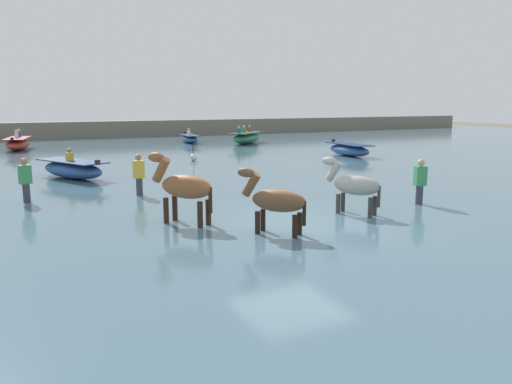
{
  "coord_description": "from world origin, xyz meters",
  "views": [
    {
      "loc": [
        -5.93,
        -9.99,
        3.21
      ],
      "look_at": [
        -0.07,
        1.73,
        0.84
      ],
      "focal_mm": 35.12,
      "sensor_mm": 36.0,
      "label": 1
    }
  ],
  "objects_px": {
    "person_wading_mid": "(420,186)",
    "boat_far_inshore": "(73,169)",
    "horse_flank_chestnut": "(184,189)",
    "person_wading_close": "(139,178)",
    "boat_mid_outer": "(190,139)",
    "boat_mid_channel": "(349,150)",
    "boat_near_port": "(18,144)",
    "horse_trailing_bay": "(276,202)",
    "horse_lead_grey": "(354,187)",
    "channel_buoy": "(193,157)",
    "person_onlooker_right": "(26,184)",
    "boat_distant_east": "(246,138)"
  },
  "relations": [
    {
      "from": "horse_lead_grey",
      "to": "channel_buoy",
      "type": "distance_m",
      "value": 13.17
    },
    {
      "from": "horse_lead_grey",
      "to": "horse_trailing_bay",
      "type": "distance_m",
      "value": 2.89
    },
    {
      "from": "horse_lead_grey",
      "to": "boat_near_port",
      "type": "xyz_separation_m",
      "value": [
        -7.29,
        23.4,
        -0.35
      ]
    },
    {
      "from": "boat_distant_east",
      "to": "person_wading_close",
      "type": "relative_size",
      "value": 2.23
    },
    {
      "from": "person_wading_close",
      "to": "boat_mid_outer",
      "type": "bearing_deg",
      "value": 66.54
    },
    {
      "from": "horse_lead_grey",
      "to": "boat_mid_outer",
      "type": "distance_m",
      "value": 24.18
    },
    {
      "from": "horse_trailing_bay",
      "to": "boat_mid_channel",
      "type": "distance_m",
      "value": 16.87
    },
    {
      "from": "horse_flank_chestnut",
      "to": "channel_buoy",
      "type": "height_order",
      "value": "horse_flank_chestnut"
    },
    {
      "from": "boat_distant_east",
      "to": "channel_buoy",
      "type": "height_order",
      "value": "boat_distant_east"
    },
    {
      "from": "person_wading_close",
      "to": "boat_mid_channel",
      "type": "bearing_deg",
      "value": 26.65
    },
    {
      "from": "horse_trailing_bay",
      "to": "horse_flank_chestnut",
      "type": "distance_m",
      "value": 2.35
    },
    {
      "from": "person_wading_mid",
      "to": "channel_buoy",
      "type": "xyz_separation_m",
      "value": [
        -2.16,
        12.97,
        -0.34
      ]
    },
    {
      "from": "boat_mid_outer",
      "to": "boat_far_inshore",
      "type": "distance_m",
      "value": 17.02
    },
    {
      "from": "channel_buoy",
      "to": "horse_trailing_bay",
      "type": "bearing_deg",
      "value": -102.33
    },
    {
      "from": "person_wading_close",
      "to": "boat_near_port",
      "type": "bearing_deg",
      "value": 99.26
    },
    {
      "from": "boat_mid_channel",
      "to": "person_wading_mid",
      "type": "height_order",
      "value": "person_wading_mid"
    },
    {
      "from": "boat_mid_outer",
      "to": "boat_distant_east",
      "type": "bearing_deg",
      "value": -37.07
    },
    {
      "from": "boat_mid_channel",
      "to": "boat_near_port",
      "type": "relative_size",
      "value": 0.89
    },
    {
      "from": "person_wading_close",
      "to": "channel_buoy",
      "type": "relative_size",
      "value": 2.05
    },
    {
      "from": "horse_flank_chestnut",
      "to": "person_wading_close",
      "type": "xyz_separation_m",
      "value": [
        -0.07,
        4.17,
        -0.32
      ]
    },
    {
      "from": "horse_flank_chestnut",
      "to": "boat_near_port",
      "type": "xyz_separation_m",
      "value": [
        -3.04,
        22.43,
        -0.48
      ]
    },
    {
      "from": "horse_trailing_bay",
      "to": "person_onlooker_right",
      "type": "height_order",
      "value": "horse_trailing_bay"
    },
    {
      "from": "horse_trailing_bay",
      "to": "boat_mid_outer",
      "type": "relative_size",
      "value": 0.57
    },
    {
      "from": "horse_flank_chestnut",
      "to": "person_onlooker_right",
      "type": "distance_m",
      "value": 5.6
    },
    {
      "from": "person_onlooker_right",
      "to": "boat_far_inshore",
      "type": "bearing_deg",
      "value": 67.49
    },
    {
      "from": "person_onlooker_right",
      "to": "channel_buoy",
      "type": "distance_m",
      "value": 10.93
    },
    {
      "from": "horse_flank_chestnut",
      "to": "boat_mid_channel",
      "type": "height_order",
      "value": "horse_flank_chestnut"
    },
    {
      "from": "boat_mid_channel",
      "to": "person_wading_close",
      "type": "xyz_separation_m",
      "value": [
        -12.91,
        -6.48,
        0.2
      ]
    },
    {
      "from": "boat_near_port",
      "to": "horse_trailing_bay",
      "type": "bearing_deg",
      "value": -79.43
    },
    {
      "from": "horse_lead_grey",
      "to": "boat_distant_east",
      "type": "xyz_separation_m",
      "value": [
        7.11,
        21.38,
        -0.32
      ]
    },
    {
      "from": "boat_far_inshore",
      "to": "person_wading_close",
      "type": "xyz_separation_m",
      "value": [
        1.42,
        -4.65,
        0.18
      ]
    },
    {
      "from": "horse_flank_chestnut",
      "to": "boat_far_inshore",
      "type": "bearing_deg",
      "value": 99.56
    },
    {
      "from": "boat_distant_east",
      "to": "person_onlooker_right",
      "type": "relative_size",
      "value": 2.23
    },
    {
      "from": "person_onlooker_right",
      "to": "channel_buoy",
      "type": "xyz_separation_m",
      "value": [
        7.8,
        7.65,
        -0.34
      ]
    },
    {
      "from": "horse_flank_chestnut",
      "to": "person_wading_mid",
      "type": "height_order",
      "value": "horse_flank_chestnut"
    },
    {
      "from": "boat_far_inshore",
      "to": "person_onlooker_right",
      "type": "height_order",
      "value": "person_onlooker_right"
    },
    {
      "from": "channel_buoy",
      "to": "boat_distant_east",
      "type": "bearing_deg",
      "value": 50.33
    },
    {
      "from": "boat_far_inshore",
      "to": "horse_lead_grey",
      "type": "bearing_deg",
      "value": -59.64
    },
    {
      "from": "person_wading_mid",
      "to": "boat_far_inshore",
      "type": "bearing_deg",
      "value": 130.47
    },
    {
      "from": "boat_mid_channel",
      "to": "boat_far_inshore",
      "type": "xyz_separation_m",
      "value": [
        -14.33,
        -1.83,
        0.02
      ]
    },
    {
      "from": "horse_lead_grey",
      "to": "horse_trailing_bay",
      "type": "xyz_separation_m",
      "value": [
        -2.77,
        -0.84,
        -0.01
      ]
    },
    {
      "from": "boat_mid_outer",
      "to": "person_onlooker_right",
      "type": "bearing_deg",
      "value": -121.66
    },
    {
      "from": "boat_mid_channel",
      "to": "person_wading_close",
      "type": "relative_size",
      "value": 2.06
    },
    {
      "from": "boat_distant_east",
      "to": "boat_far_inshore",
      "type": "distance_m",
      "value": 17.31
    },
    {
      "from": "boat_far_inshore",
      "to": "boat_near_port",
      "type": "bearing_deg",
      "value": 96.52
    },
    {
      "from": "boat_far_inshore",
      "to": "boat_mid_outer",
      "type": "bearing_deg",
      "value": 55.86
    },
    {
      "from": "horse_flank_chestnut",
      "to": "person_onlooker_right",
      "type": "bearing_deg",
      "value": 125.69
    },
    {
      "from": "boat_mid_outer",
      "to": "boat_mid_channel",
      "type": "distance_m",
      "value": 13.15
    },
    {
      "from": "horse_flank_chestnut",
      "to": "boat_far_inshore",
      "type": "distance_m",
      "value": 8.96
    },
    {
      "from": "boat_mid_outer",
      "to": "channel_buoy",
      "type": "xyz_separation_m",
      "value": [
        -3.52,
        -10.72,
        -0.1
      ]
    }
  ]
}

